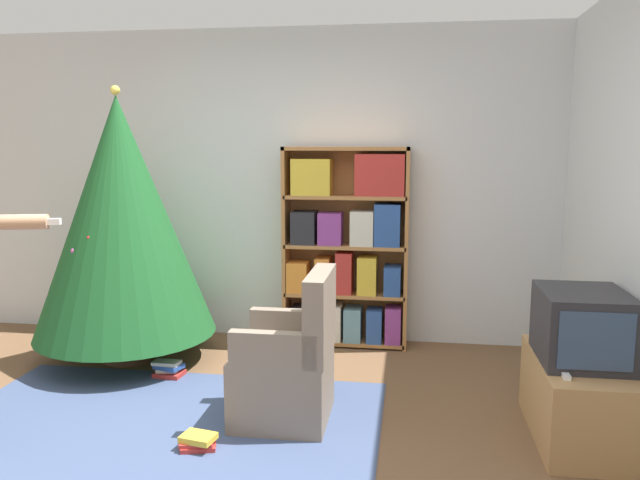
# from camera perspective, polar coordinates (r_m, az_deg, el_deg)

# --- Properties ---
(ground_plane) EXTENTS (14.00, 14.00, 0.00)m
(ground_plane) POSITION_cam_1_polar(r_m,az_deg,el_deg) (3.47, -10.66, -19.94)
(ground_plane) COLOR brown
(wall_back) EXTENTS (8.00, 0.10, 2.60)m
(wall_back) POSITION_cam_1_polar(r_m,az_deg,el_deg) (5.32, -2.87, 4.92)
(wall_back) COLOR silver
(wall_back) RESTS_ON ground_plane
(area_rug) EXTENTS (2.60, 2.14, 0.01)m
(area_rug) POSITION_cam_1_polar(r_m,az_deg,el_deg) (3.80, -15.74, -17.42)
(area_rug) COLOR #3D4C70
(area_rug) RESTS_ON ground_plane
(bookshelf) EXTENTS (1.02, 0.26, 1.63)m
(bookshelf) POSITION_cam_1_polar(r_m,az_deg,el_deg) (5.09, 2.44, -0.81)
(bookshelf) COLOR #A8703D
(bookshelf) RESTS_ON ground_plane
(tv_stand) EXTENTS (0.47, 0.90, 0.46)m
(tv_stand) POSITION_cam_1_polar(r_m,az_deg,el_deg) (3.91, 22.44, -13.31)
(tv_stand) COLOR tan
(tv_stand) RESTS_ON ground_plane
(television) EXTENTS (0.46, 0.55, 0.40)m
(television) POSITION_cam_1_polar(r_m,az_deg,el_deg) (3.78, 22.84, -7.27)
(television) COLOR #28282D
(television) RESTS_ON tv_stand
(game_remote) EXTENTS (0.04, 0.12, 0.02)m
(game_remote) POSITION_cam_1_polar(r_m,az_deg,el_deg) (3.55, 21.48, -11.36)
(game_remote) COLOR white
(game_remote) RESTS_ON tv_stand
(christmas_tree) EXTENTS (1.35, 1.35, 2.08)m
(christmas_tree) POSITION_cam_1_polar(r_m,az_deg,el_deg) (4.90, -17.70, 1.98)
(christmas_tree) COLOR #4C3323
(christmas_tree) RESTS_ON ground_plane
(armchair) EXTENTS (0.57, 0.56, 0.92)m
(armchair) POSITION_cam_1_polar(r_m,az_deg,el_deg) (3.83, -2.83, -11.65)
(armchair) COLOR #7A6B5B
(armchair) RESTS_ON ground_plane
(book_pile_near_tree) EXTENTS (0.22, 0.18, 0.11)m
(book_pile_near_tree) POSITION_cam_1_polar(r_m,az_deg,el_deg) (4.71, -13.69, -11.39)
(book_pile_near_tree) COLOR #B22D28
(book_pile_near_tree) RESTS_ON ground_plane
(book_pile_by_chair) EXTENTS (0.22, 0.17, 0.08)m
(book_pile_by_chair) POSITION_cam_1_polar(r_m,az_deg,el_deg) (3.65, -11.10, -17.65)
(book_pile_by_chair) COLOR #B22D28
(book_pile_by_chair) RESTS_ON ground_plane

